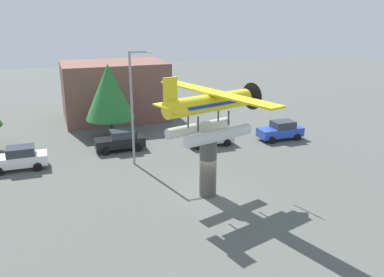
{
  "coord_description": "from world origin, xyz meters",
  "views": [
    {
      "loc": [
        -9.19,
        -22.23,
        11.46
      ],
      "look_at": [
        0.0,
        3.0,
        2.98
      ],
      "focal_mm": 37.66,
      "sensor_mm": 36.0,
      "label": 1
    }
  ],
  "objects_px": {
    "streetlight_primary": "(134,101)",
    "storefront_building": "(115,91)",
    "display_pedestal": "(208,167)",
    "car_far_silver": "(210,136)",
    "car_distant_blue": "(281,130)",
    "car_mid_black": "(120,140)",
    "tree_east": "(109,92)",
    "car_near_white": "(19,158)",
    "floatplane_monument": "(210,111)"
  },
  "relations": [
    {
      "from": "car_near_white",
      "to": "car_distant_blue",
      "type": "height_order",
      "value": "same"
    },
    {
      "from": "storefront_building",
      "to": "tree_east",
      "type": "xyz_separation_m",
      "value": [
        -1.7,
        -7.36,
        1.33
      ]
    },
    {
      "from": "car_mid_black",
      "to": "car_far_silver",
      "type": "xyz_separation_m",
      "value": [
        7.81,
        -1.34,
        0.0
      ]
    },
    {
      "from": "car_far_silver",
      "to": "storefront_building",
      "type": "bearing_deg",
      "value": -63.27
    },
    {
      "from": "car_near_white",
      "to": "streetlight_primary",
      "type": "bearing_deg",
      "value": 167.55
    },
    {
      "from": "display_pedestal",
      "to": "tree_east",
      "type": "height_order",
      "value": "tree_east"
    },
    {
      "from": "floatplane_monument",
      "to": "car_far_silver",
      "type": "relative_size",
      "value": 2.45
    },
    {
      "from": "streetlight_primary",
      "to": "car_far_silver",
      "type": "bearing_deg",
      "value": 17.94
    },
    {
      "from": "streetlight_primary",
      "to": "storefront_building",
      "type": "height_order",
      "value": "streetlight_primary"
    },
    {
      "from": "car_mid_black",
      "to": "car_distant_blue",
      "type": "xyz_separation_m",
      "value": [
        14.68,
        -2.04,
        0.0
      ]
    },
    {
      "from": "display_pedestal",
      "to": "car_mid_black",
      "type": "height_order",
      "value": "display_pedestal"
    },
    {
      "from": "car_far_silver",
      "to": "car_distant_blue",
      "type": "height_order",
      "value": "same"
    },
    {
      "from": "car_mid_black",
      "to": "car_far_silver",
      "type": "distance_m",
      "value": 7.92
    },
    {
      "from": "display_pedestal",
      "to": "floatplane_monument",
      "type": "bearing_deg",
      "value": 16.54
    },
    {
      "from": "car_far_silver",
      "to": "display_pedestal",
      "type": "bearing_deg",
      "value": 66.69
    },
    {
      "from": "tree_east",
      "to": "car_mid_black",
      "type": "bearing_deg",
      "value": -87.47
    },
    {
      "from": "storefront_building",
      "to": "tree_east",
      "type": "height_order",
      "value": "tree_east"
    },
    {
      "from": "car_distant_blue",
      "to": "tree_east",
      "type": "distance_m",
      "value": 16.33
    },
    {
      "from": "car_far_silver",
      "to": "streetlight_primary",
      "type": "bearing_deg",
      "value": 17.94
    },
    {
      "from": "car_distant_blue",
      "to": "tree_east",
      "type": "bearing_deg",
      "value": -21.35
    },
    {
      "from": "display_pedestal",
      "to": "car_far_silver",
      "type": "relative_size",
      "value": 0.95
    },
    {
      "from": "tree_east",
      "to": "car_distant_blue",
      "type": "bearing_deg",
      "value": -21.35
    },
    {
      "from": "car_mid_black",
      "to": "car_distant_blue",
      "type": "distance_m",
      "value": 14.82
    },
    {
      "from": "floatplane_monument",
      "to": "car_distant_blue",
      "type": "bearing_deg",
      "value": 22.52
    },
    {
      "from": "display_pedestal",
      "to": "car_far_silver",
      "type": "bearing_deg",
      "value": 66.69
    },
    {
      "from": "streetlight_primary",
      "to": "tree_east",
      "type": "distance_m",
      "value": 7.51
    },
    {
      "from": "car_far_silver",
      "to": "tree_east",
      "type": "bearing_deg",
      "value": -32.63
    },
    {
      "from": "display_pedestal",
      "to": "storefront_building",
      "type": "bearing_deg",
      "value": 95.63
    },
    {
      "from": "car_mid_black",
      "to": "tree_east",
      "type": "xyz_separation_m",
      "value": [
        -0.17,
        3.76,
        3.57
      ]
    },
    {
      "from": "car_mid_black",
      "to": "tree_east",
      "type": "distance_m",
      "value": 5.19
    },
    {
      "from": "storefront_building",
      "to": "tree_east",
      "type": "distance_m",
      "value": 7.67
    },
    {
      "from": "car_distant_blue",
      "to": "car_near_white",
      "type": "bearing_deg",
      "value": -0.63
    },
    {
      "from": "floatplane_monument",
      "to": "car_near_white",
      "type": "distance_m",
      "value": 15.67
    },
    {
      "from": "car_near_white",
      "to": "floatplane_monument",
      "type": "bearing_deg",
      "value": 142.66
    },
    {
      "from": "floatplane_monument",
      "to": "car_near_white",
      "type": "xyz_separation_m",
      "value": [
        -11.87,
        9.06,
        -4.77
      ]
    },
    {
      "from": "car_near_white",
      "to": "tree_east",
      "type": "distance_m",
      "value": 10.28
    },
    {
      "from": "car_distant_blue",
      "to": "car_far_silver",
      "type": "bearing_deg",
      "value": -5.78
    },
    {
      "from": "storefront_building",
      "to": "car_near_white",
      "type": "bearing_deg",
      "value": -126.58
    },
    {
      "from": "car_distant_blue",
      "to": "storefront_building",
      "type": "distance_m",
      "value": 18.73
    },
    {
      "from": "display_pedestal",
      "to": "streetlight_primary",
      "type": "bearing_deg",
      "value": 113.54
    },
    {
      "from": "car_near_white",
      "to": "car_mid_black",
      "type": "distance_m",
      "value": 8.24
    },
    {
      "from": "storefront_building",
      "to": "floatplane_monument",
      "type": "bearing_deg",
      "value": -84.04
    },
    {
      "from": "car_far_silver",
      "to": "streetlight_primary",
      "type": "relative_size",
      "value": 0.48
    },
    {
      "from": "floatplane_monument",
      "to": "car_mid_black",
      "type": "relative_size",
      "value": 2.45
    },
    {
      "from": "floatplane_monument",
      "to": "storefront_building",
      "type": "xyz_separation_m",
      "value": [
        -2.29,
        21.96,
        -2.52
      ]
    },
    {
      "from": "display_pedestal",
      "to": "streetlight_primary",
      "type": "distance_m",
      "value": 8.41
    },
    {
      "from": "floatplane_monument",
      "to": "car_mid_black",
      "type": "height_order",
      "value": "floatplane_monument"
    },
    {
      "from": "car_mid_black",
      "to": "storefront_building",
      "type": "height_order",
      "value": "storefront_building"
    },
    {
      "from": "display_pedestal",
      "to": "car_near_white",
      "type": "bearing_deg",
      "value": 142.26
    },
    {
      "from": "display_pedestal",
      "to": "car_distant_blue",
      "type": "relative_size",
      "value": 0.95
    }
  ]
}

